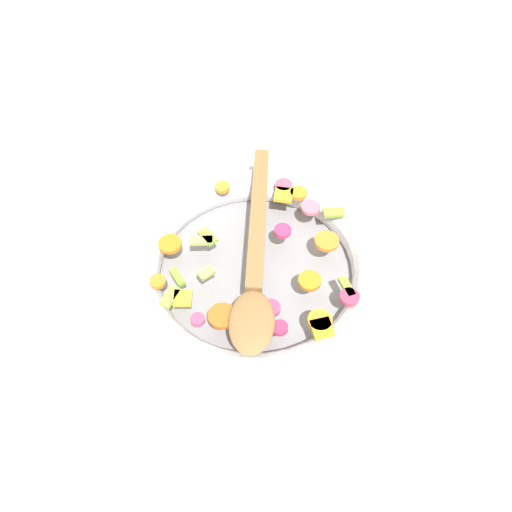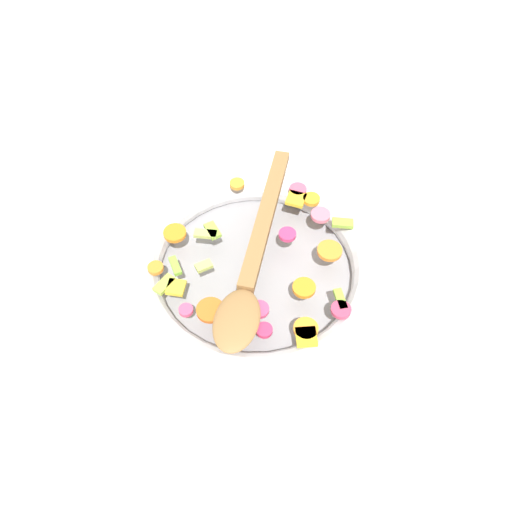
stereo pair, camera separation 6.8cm
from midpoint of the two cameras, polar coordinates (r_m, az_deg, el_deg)
The scene contains 4 objects.
ground_plane at distance 0.72m, azimuth -2.70°, elevation -2.58°, with size 4.00×4.00×0.00m, color silver.
skillet at distance 0.70m, azimuth -2.76°, elevation -1.56°, with size 0.37×0.37×0.05m.
chopped_vegetables at distance 0.67m, azimuth -1.84°, elevation -0.56°, with size 0.29×0.28×0.01m.
wooden_spoon at distance 0.65m, azimuth -3.02°, elevation -0.75°, with size 0.13×0.34×0.01m.
Camera 1 is at (0.12, -0.39, 0.59)m, focal length 35.00 mm.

